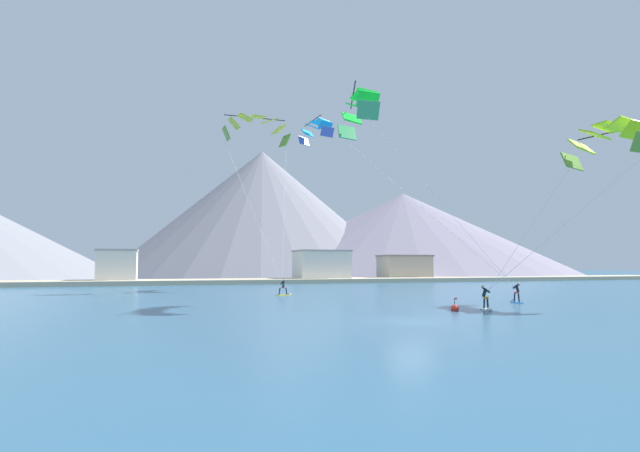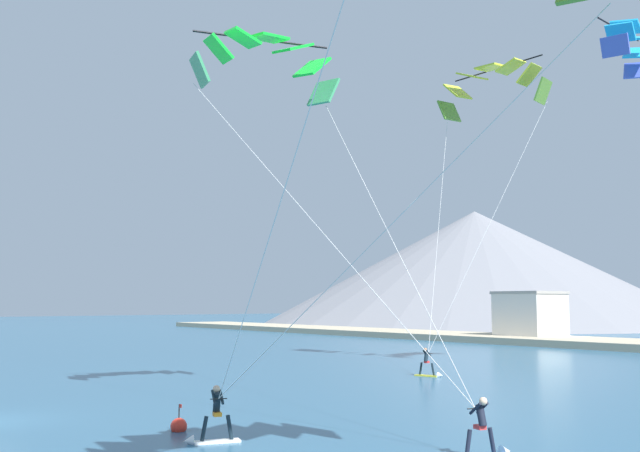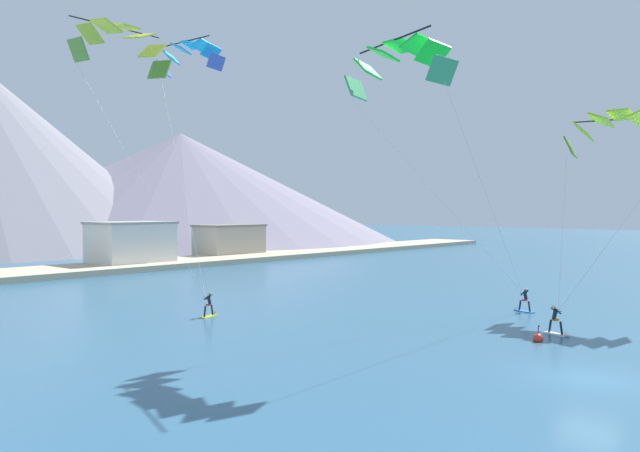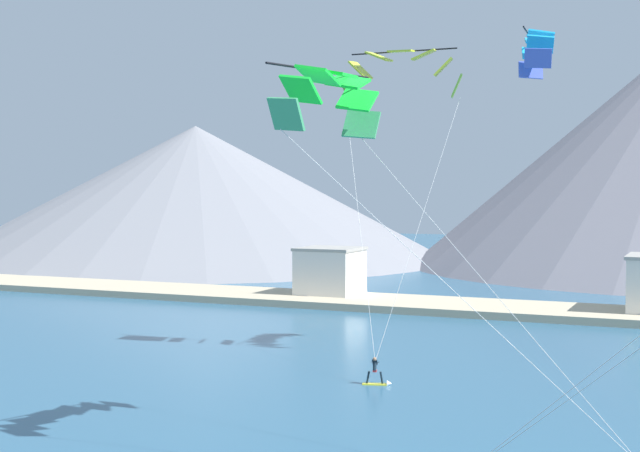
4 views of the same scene
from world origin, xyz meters
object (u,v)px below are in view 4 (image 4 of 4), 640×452
(kitesurfer_near_trail, at_px, (378,376))
(parafoil_kite_distant_high_outer, at_px, (537,49))
(parafoil_kite_near_trail, at_px, (401,69))
(parafoil_kite_mid_center, at_px, (332,95))

(kitesurfer_near_trail, height_order, parafoil_kite_distant_high_outer, parafoil_kite_distant_high_outer)
(parafoil_kite_near_trail, distance_m, parafoil_kite_mid_center, 22.48)
(parafoil_kite_near_trail, relative_size, parafoil_kite_distant_high_outer, 3.03)
(parafoil_kite_near_trail, height_order, parafoil_kite_mid_center, parafoil_kite_near_trail)
(parafoil_kite_distant_high_outer, bearing_deg, parafoil_kite_near_trail, -159.60)
(kitesurfer_near_trail, bearing_deg, parafoil_kite_near_trail, 100.10)
(kitesurfer_near_trail, bearing_deg, parafoil_kite_distant_high_outer, 58.88)
(parafoil_kite_mid_center, height_order, parafoil_kite_distant_high_outer, parafoil_kite_distant_high_outer)
(parafoil_kite_near_trail, bearing_deg, parafoil_kite_distant_high_outer, 20.40)
(parafoil_kite_distant_high_outer, bearing_deg, kitesurfer_near_trail, -121.12)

